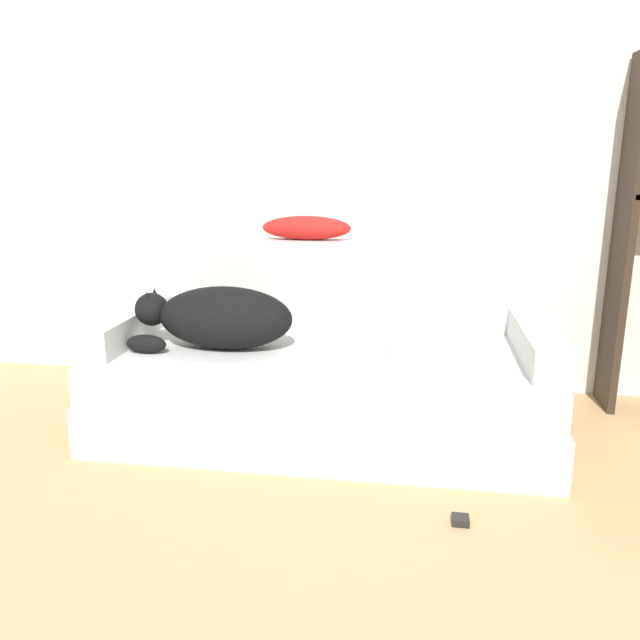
{
  "coord_description": "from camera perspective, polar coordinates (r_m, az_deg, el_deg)",
  "views": [
    {
      "loc": [
        0.31,
        -0.43,
        1.21
      ],
      "look_at": [
        -0.09,
        2.13,
        0.55
      ],
      "focal_mm": 35.0,
      "sensor_mm": 36.0,
      "label": 1
    }
  ],
  "objects": [
    {
      "name": "throw_pillow",
      "position": [
        3.15,
        -1.26,
        8.42
      ],
      "size": [
        0.45,
        0.16,
        0.12
      ],
      "color": "red",
      "rests_on": "couch_backrest"
    },
    {
      "name": "dog",
      "position": [
        2.8,
        -9.25,
        0.22
      ],
      "size": [
        0.72,
        0.31,
        0.28
      ],
      "color": "black",
      "rests_on": "couch"
    },
    {
      "name": "couch_arm_left",
      "position": [
        3.05,
        -17.02,
        -0.41
      ],
      "size": [
        0.15,
        0.76,
        0.14
      ],
      "color": "silver",
      "rests_on": "couch"
    },
    {
      "name": "power_adapter",
      "position": [
        2.3,
        12.72,
        -17.42
      ],
      "size": [
        0.06,
        0.06,
        0.02
      ],
      "color": "black",
      "rests_on": "ground_plane"
    },
    {
      "name": "couch",
      "position": [
        2.87,
        0.3,
        -6.33
      ],
      "size": [
        1.99,
        0.95,
        0.4
      ],
      "color": "silver",
      "rests_on": "ground_plane"
    },
    {
      "name": "laptop",
      "position": [
        2.72,
        2.56,
        -2.87
      ],
      "size": [
        0.37,
        0.27,
        0.02
      ],
      "rotation": [
        0.0,
        0.0,
        -0.1
      ],
      "color": "silver",
      "rests_on": "couch"
    },
    {
      "name": "wall_back",
      "position": [
        3.37,
        3.68,
        16.72
      ],
      "size": [
        7.09,
        0.06,
        2.7
      ],
      "color": "silver",
      "rests_on": "ground_plane"
    },
    {
      "name": "couch_backrest",
      "position": [
        3.15,
        1.41,
        3.38
      ],
      "size": [
        1.95,
        0.15,
        0.43
      ],
      "color": "silver",
      "rests_on": "couch"
    },
    {
      "name": "couch_arm_right",
      "position": [
        2.8,
        19.21,
        -1.89
      ],
      "size": [
        0.15,
        0.76,
        0.14
      ],
      "color": "silver",
      "rests_on": "couch"
    }
  ]
}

